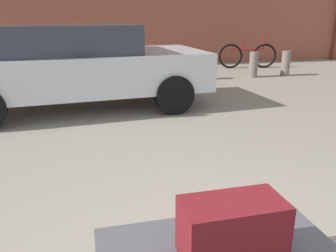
{
  "coord_description": "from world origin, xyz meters",
  "views": [
    {
      "loc": [
        -0.66,
        -1.52,
        1.6
      ],
      "look_at": [
        0.0,
        1.2,
        0.69
      ],
      "focal_mm": 37.41,
      "sensor_mm": 36.0,
      "label": 1
    }
  ],
  "objects_px": {
    "parked_car": "(75,65)",
    "bollard_kerb_near": "(195,67)",
    "bollard_kerb_mid": "(254,65)",
    "duffel_bag_maroon_front_left": "(232,229)",
    "bicycle_leaning": "(248,56)",
    "bollard_kerb_far": "(286,63)"
  },
  "relations": [
    {
      "from": "parked_car",
      "to": "bollard_kerb_mid",
      "type": "relative_size",
      "value": 6.89
    },
    {
      "from": "bicycle_leaning",
      "to": "bollard_kerb_far",
      "type": "height_order",
      "value": "bicycle_leaning"
    },
    {
      "from": "bollard_kerb_near",
      "to": "bollard_kerb_mid",
      "type": "xyz_separation_m",
      "value": [
        1.58,
        0.0,
        0.0
      ]
    },
    {
      "from": "bicycle_leaning",
      "to": "bollard_kerb_near",
      "type": "height_order",
      "value": "bicycle_leaning"
    },
    {
      "from": "bollard_kerb_near",
      "to": "bollard_kerb_mid",
      "type": "height_order",
      "value": "same"
    },
    {
      "from": "parked_car",
      "to": "bollard_kerb_mid",
      "type": "xyz_separation_m",
      "value": [
        4.41,
        2.13,
        -0.44
      ]
    },
    {
      "from": "duffel_bag_maroon_front_left",
      "to": "bollard_kerb_far",
      "type": "xyz_separation_m",
      "value": [
        4.52,
        6.82,
        -0.19
      ]
    },
    {
      "from": "parked_car",
      "to": "bollard_kerb_mid",
      "type": "distance_m",
      "value": 4.92
    },
    {
      "from": "bollard_kerb_mid",
      "to": "bollard_kerb_far",
      "type": "distance_m",
      "value": 0.93
    },
    {
      "from": "duffel_bag_maroon_front_left",
      "to": "bicycle_leaning",
      "type": "bearing_deg",
      "value": 63.04
    },
    {
      "from": "parked_car",
      "to": "bicycle_leaning",
      "type": "height_order",
      "value": "parked_car"
    },
    {
      "from": "parked_car",
      "to": "bicycle_leaning",
      "type": "relative_size",
      "value": 2.54
    },
    {
      "from": "bicycle_leaning",
      "to": "duffel_bag_maroon_front_left",
      "type": "bearing_deg",
      "value": -116.51
    },
    {
      "from": "bollard_kerb_near",
      "to": "bollard_kerb_far",
      "type": "xyz_separation_m",
      "value": [
        2.5,
        0.0,
        0.0
      ]
    },
    {
      "from": "duffel_bag_maroon_front_left",
      "to": "bicycle_leaning",
      "type": "distance_m",
      "value": 9.26
    },
    {
      "from": "parked_car",
      "to": "bollard_kerb_mid",
      "type": "bearing_deg",
      "value": 25.79
    },
    {
      "from": "parked_car",
      "to": "bollard_kerb_near",
      "type": "relative_size",
      "value": 6.89
    },
    {
      "from": "bicycle_leaning",
      "to": "bollard_kerb_far",
      "type": "relative_size",
      "value": 2.72
    },
    {
      "from": "bollard_kerb_near",
      "to": "bollard_kerb_mid",
      "type": "distance_m",
      "value": 1.58
    },
    {
      "from": "parked_car",
      "to": "bollard_kerb_far",
      "type": "bearing_deg",
      "value": 21.77
    },
    {
      "from": "duffel_bag_maroon_front_left",
      "to": "parked_car",
      "type": "distance_m",
      "value": 4.77
    },
    {
      "from": "bollard_kerb_mid",
      "to": "bollard_kerb_near",
      "type": "bearing_deg",
      "value": 180.0
    }
  ]
}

